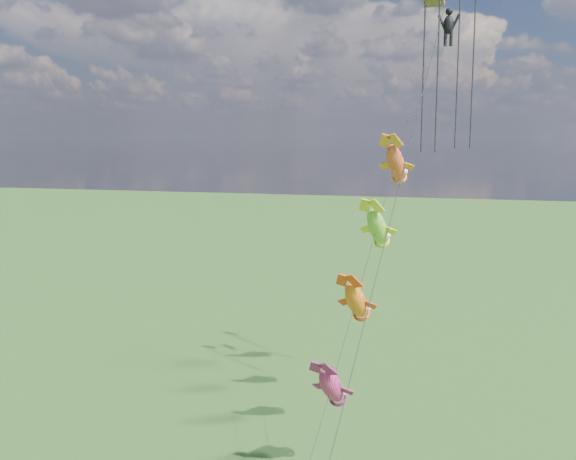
# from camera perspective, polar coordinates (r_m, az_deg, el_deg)

# --- Properties ---
(fish_windsock_rig) EXTENTS (3.17, 15.73, 16.59)m
(fish_windsock_rig) POSITION_cam_1_polar(r_m,az_deg,el_deg) (30.92, 7.02, -2.93)
(fish_windsock_rig) COLOR brown
(fish_windsock_rig) RESTS_ON ground
(parafoil_rig) EXTENTS (5.41, 17.06, 26.88)m
(parafoil_rig) POSITION_cam_1_polar(r_m,az_deg,el_deg) (32.32, 13.96, 16.35)
(parafoil_rig) COLOR brown
(parafoil_rig) RESTS_ON ground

